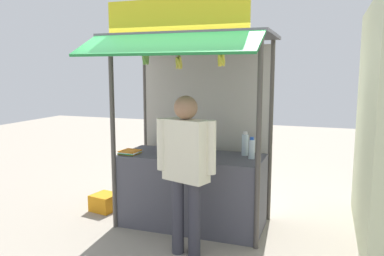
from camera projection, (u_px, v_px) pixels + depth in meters
ground_plane at (192, 225)px, 5.08m from camera, size 20.00×20.00×0.00m
stall_counter at (192, 190)px, 5.01m from camera, size 1.83×0.79×0.94m
stall_structure at (196, 95)px, 4.97m from camera, size 2.03×1.67×2.79m
water_bottle_mid_left at (245, 144)px, 4.90m from camera, size 0.09×0.09×0.31m
water_bottle_right at (187, 142)px, 5.03m from camera, size 0.09×0.09×0.31m
water_bottle_back_left at (252, 149)px, 4.71m from camera, size 0.08×0.08×0.27m
magazine_stack_front_left at (200, 154)px, 4.87m from camera, size 0.24×0.26×0.05m
magazine_stack_left at (130, 152)px, 5.01m from camera, size 0.26×0.27×0.05m
banana_bunch_leftmost at (146, 59)px, 4.43m from camera, size 0.11×0.10×0.24m
banana_bunch_inner_right at (179, 62)px, 4.31m from camera, size 0.09×0.10×0.29m
banana_bunch_rightmost at (221, 60)px, 4.14m from camera, size 0.10×0.10×0.26m
vendor_person at (186, 161)px, 4.12m from camera, size 0.67×0.36×1.76m
plastic_crate at (105, 202)px, 5.60m from camera, size 0.40×0.40×0.24m
neighbour_wall at (373, 126)px, 4.46m from camera, size 0.20×2.40×2.77m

